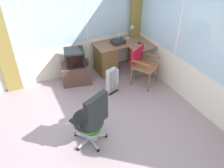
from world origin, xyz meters
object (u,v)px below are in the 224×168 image
potted_plant (92,128)px  desk_lamp (132,30)px  tv_on_stand (76,68)px  spray_bottle (119,37)px  paper_tray (118,42)px  office_chair (92,117)px  tv_remote (141,44)px  desk (108,58)px  space_heater (112,80)px  wooden_armchair (141,61)px

potted_plant → desk_lamp: bearing=45.5°
desk_lamp → tv_on_stand: size_ratio=0.42×
desk_lamp → potted_plant: (-1.83, -1.86, -0.72)m
spray_bottle → potted_plant: spray_bottle is taller
desk_lamp → tv_on_stand: desk_lamp is taller
spray_bottle → paper_tray: spray_bottle is taller
office_chair → potted_plant: 0.37m
tv_on_stand → tv_remote: bearing=-8.3°
paper_tray → tv_on_stand: size_ratio=0.36×
desk → space_heater: bearing=-109.0°
spray_bottle → potted_plant: 2.46m
wooden_armchair → paper_tray: bearing=107.3°
desk → office_chair: 2.24m
office_chair → potted_plant: bearing=76.6°
desk_lamp → desk: bearing=-173.6°
spray_bottle → office_chair: (-1.50, -1.97, -0.25)m
desk → tv_remote: (0.72, -0.28, 0.35)m
desk_lamp → potted_plant: bearing=-134.5°
wooden_armchair → office_chair: bearing=-144.6°
spray_bottle → tv_on_stand: size_ratio=0.26×
wooden_armchair → space_heater: (-0.73, -0.04, -0.27)m
spray_bottle → office_chair: size_ratio=0.21×
desk_lamp → office_chair: 2.73m
tv_on_stand → potted_plant: size_ratio=1.96×
paper_tray → space_heater: bearing=-124.9°
desk → tv_on_stand: size_ratio=1.53×
desk → spray_bottle: spray_bottle is taller
desk → wooden_armchair: (0.47, -0.71, 0.17)m
paper_tray → office_chair: office_chair is taller
desk → paper_tray: 0.46m
desk_lamp → paper_tray: desk_lamp is taller
desk → space_heater: (-0.26, -0.75, -0.10)m
paper_tray → wooden_armchair: 0.76m
tv_remote → spray_bottle: (-0.40, 0.36, 0.09)m
space_heater → wooden_armchair: bearing=3.0°
desk → desk_lamp: desk_lamp is taller
office_chair → desk: bearing=57.9°
tv_on_stand → space_heater: (0.58, -0.69, -0.07)m
desk_lamp → paper_tray: bearing=-167.4°
paper_tray → space_heater: (-0.51, -0.73, -0.49)m
desk → potted_plant: (-1.16, -1.79, -0.16)m
tv_remote → potted_plant: (-1.88, -1.51, -0.51)m
tv_on_stand → paper_tray: bearing=2.0°
desk → tv_remote: tv_remote is taller
desk → tv_on_stand: 0.84m
tv_remote → potted_plant: bearing=-166.1°
wooden_armchair → tv_on_stand: bearing=153.3°
desk → spray_bottle: 0.55m
desk → desk_lamp: (0.67, 0.07, 0.55)m
tv_remote → tv_on_stand: tv_on_stand is taller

